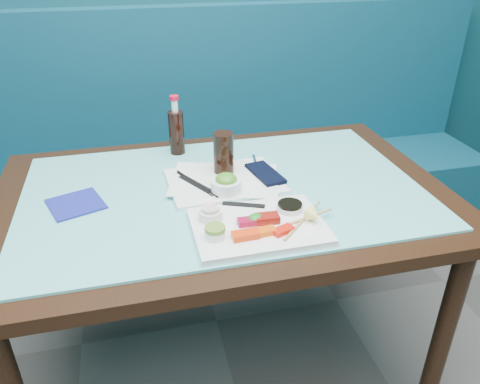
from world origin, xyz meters
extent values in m
cube|color=#0D4256|center=(0.00, 2.22, 0.23)|extent=(3.00, 0.55, 0.45)
cube|color=#0D4256|center=(0.00, 2.44, 0.70)|extent=(3.00, 0.12, 0.95)
cube|color=black|center=(0.00, 1.45, 0.73)|extent=(1.40, 0.90, 0.04)
cylinder|color=black|center=(0.62, 1.08, 0.35)|extent=(0.06, 0.06, 0.71)
cylinder|color=black|center=(-0.62, 1.82, 0.35)|extent=(0.06, 0.06, 0.71)
cylinder|color=black|center=(0.62, 1.82, 0.35)|extent=(0.06, 0.06, 0.71)
cube|color=#65C8CA|center=(0.00, 1.45, 0.75)|extent=(1.22, 0.76, 0.01)
cube|color=white|center=(0.04, 1.21, 0.77)|extent=(0.35, 0.25, 0.02)
cube|color=red|center=(-0.01, 1.15, 0.78)|extent=(0.07, 0.04, 0.02)
cube|color=#F25209|center=(0.04, 1.16, 0.78)|extent=(0.06, 0.04, 0.01)
cube|color=red|center=(0.09, 1.15, 0.78)|extent=(0.06, 0.05, 0.01)
cube|color=maroon|center=(0.01, 1.21, 0.78)|extent=(0.05, 0.03, 0.02)
cube|color=maroon|center=(0.07, 1.21, 0.79)|extent=(0.07, 0.04, 0.02)
ellipsoid|color=#1C7D1E|center=(0.04, 1.22, 0.79)|extent=(0.05, 0.05, 0.02)
cylinder|color=white|center=(-0.08, 1.17, 0.79)|extent=(0.06, 0.06, 0.02)
cylinder|color=olive|center=(-0.08, 1.17, 0.80)|extent=(0.06, 0.06, 0.01)
cylinder|color=silver|center=(-0.08, 1.26, 0.79)|extent=(0.07, 0.07, 0.03)
cylinder|color=beige|center=(-0.08, 1.26, 0.81)|extent=(0.06, 0.06, 0.01)
cylinder|color=silver|center=(0.15, 1.26, 0.78)|extent=(0.08, 0.08, 0.01)
cylinder|color=black|center=(0.15, 1.26, 0.79)|extent=(0.07, 0.07, 0.01)
cone|color=#FEFF78|center=(0.19, 1.18, 0.80)|extent=(0.05, 0.05, 0.04)
cube|color=black|center=(0.03, 1.31, 0.78)|extent=(0.12, 0.06, 0.00)
cylinder|color=tan|center=(0.15, 1.19, 0.78)|extent=(0.22, 0.08, 0.01)
cylinder|color=tan|center=(0.16, 1.19, 0.78)|extent=(0.16, 0.16, 0.01)
cube|color=white|center=(0.01, 1.49, 0.76)|extent=(0.37, 0.28, 0.01)
cube|color=white|center=(0.01, 1.49, 0.77)|extent=(0.39, 0.32, 0.00)
cylinder|color=white|center=(0.00, 1.41, 0.79)|extent=(0.11, 0.11, 0.04)
ellipsoid|color=#428D20|center=(0.00, 1.41, 0.81)|extent=(0.07, 0.07, 0.03)
cylinder|color=black|center=(0.02, 1.54, 0.84)|extent=(0.08, 0.08, 0.14)
cube|color=black|center=(0.15, 1.49, 0.78)|extent=(0.10, 0.17, 0.01)
cylinder|color=white|center=(0.14, 1.59, 0.78)|extent=(0.02, 0.08, 0.01)
cylinder|color=black|center=(-0.09, 1.48, 0.77)|extent=(0.09, 0.18, 0.01)
cylinder|color=black|center=(-0.08, 1.48, 0.77)|extent=(0.10, 0.21, 0.01)
cube|color=black|center=(-0.08, 1.48, 0.77)|extent=(0.09, 0.14, 0.00)
cylinder|color=black|center=(-0.10, 1.76, 0.84)|extent=(0.07, 0.07, 0.15)
cylinder|color=white|center=(-0.10, 1.76, 0.93)|extent=(0.02, 0.02, 0.04)
cylinder|color=red|center=(-0.10, 1.76, 0.96)|extent=(0.04, 0.04, 0.01)
cube|color=navy|center=(-0.44, 1.46, 0.76)|extent=(0.19, 0.19, 0.01)
camera|label=1|loc=(-0.25, 0.19, 1.46)|focal=35.00mm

